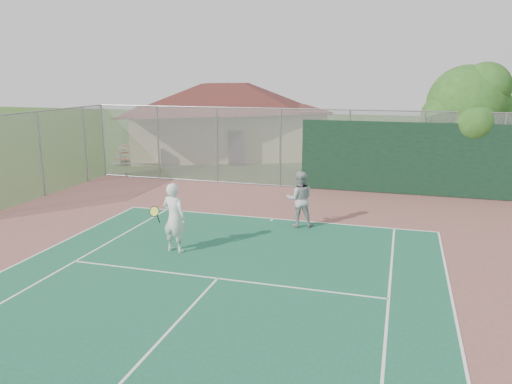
% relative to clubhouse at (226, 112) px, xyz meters
% --- Properties ---
extents(back_fence, '(20.08, 0.11, 3.53)m').
position_rel_clubhouse_xyz_m(back_fence, '(8.58, -8.23, -0.99)').
color(back_fence, gray).
rests_on(back_fence, ground).
extents(side_fence_left, '(0.08, 9.00, 3.50)m').
position_rel_clubhouse_xyz_m(side_fence_left, '(-3.53, -12.71, -0.91)').
color(side_fence_left, gray).
rests_on(side_fence_left, ground).
extents(clubhouse, '(14.32, 12.14, 5.24)m').
position_rel_clubhouse_xyz_m(clubhouse, '(0.00, 0.00, 0.00)').
color(clubhouse, tan).
rests_on(clubhouse, ground).
extents(bleachers, '(3.08, 2.29, 0.99)m').
position_rel_clubhouse_xyz_m(bleachers, '(-3.42, -4.64, -2.14)').
color(bleachers, '#983923').
rests_on(bleachers, ground).
extents(tree, '(3.92, 3.71, 5.46)m').
position_rel_clubhouse_xyz_m(tree, '(13.26, -6.68, 0.93)').
color(tree, '#3C2715').
rests_on(tree, ground).
extents(player_white_front, '(1.01, 0.73, 2.00)m').
position_rel_clubhouse_xyz_m(player_white_front, '(4.60, -17.31, -1.66)').
color(player_white_front, silver).
rests_on(player_white_front, ground).
extents(player_grey_back, '(1.06, 0.92, 1.86)m').
position_rel_clubhouse_xyz_m(player_grey_back, '(7.53, -13.93, -1.73)').
color(player_grey_back, '#9D9FA2').
rests_on(player_grey_back, ground).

